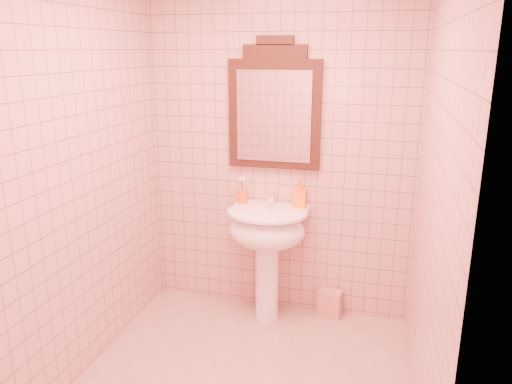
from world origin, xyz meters
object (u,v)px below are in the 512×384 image
(mirror, at_px, (274,109))
(towel, at_px, (330,303))
(pedestal_sink, at_px, (267,237))
(soap_dispenser, at_px, (300,194))
(toothbrush_cup, at_px, (242,196))

(mirror, distance_m, towel, 1.54)
(mirror, bearing_deg, towel, -5.43)
(pedestal_sink, relative_size, mirror, 0.92)
(mirror, xyz_separation_m, towel, (0.47, -0.04, -1.47))
(mirror, bearing_deg, pedestal_sink, -90.00)
(pedestal_sink, relative_size, soap_dispenser, 4.29)
(mirror, distance_m, toothbrush_cup, 0.70)
(pedestal_sink, height_order, towel, pedestal_sink)
(soap_dispenser, bearing_deg, toothbrush_cup, -179.65)
(toothbrush_cup, bearing_deg, soap_dispenser, 1.24)
(mirror, height_order, soap_dispenser, mirror)
(mirror, bearing_deg, toothbrush_cup, -166.52)
(mirror, relative_size, soap_dispenser, 4.66)
(pedestal_sink, height_order, toothbrush_cup, toothbrush_cup)
(soap_dispenser, distance_m, towel, 0.90)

